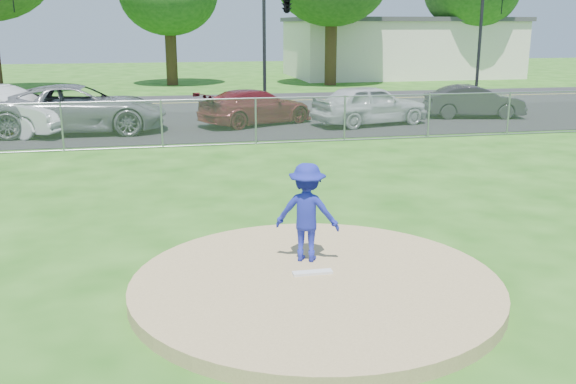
% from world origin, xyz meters
% --- Properties ---
extents(ground, '(120.00, 120.00, 0.00)m').
position_xyz_m(ground, '(0.00, 10.00, 0.00)').
color(ground, '#1F5512').
rests_on(ground, ground).
extents(pitchers_mound, '(5.40, 5.40, 0.20)m').
position_xyz_m(pitchers_mound, '(0.00, 0.00, 0.10)').
color(pitchers_mound, tan).
rests_on(pitchers_mound, ground).
extents(pitching_rubber, '(0.60, 0.15, 0.04)m').
position_xyz_m(pitching_rubber, '(0.00, 0.20, 0.22)').
color(pitching_rubber, white).
rests_on(pitching_rubber, pitchers_mound).
extents(chain_link_fence, '(40.00, 0.06, 1.50)m').
position_xyz_m(chain_link_fence, '(0.00, 12.00, 0.75)').
color(chain_link_fence, gray).
rests_on(chain_link_fence, ground).
extents(parking_lot, '(50.00, 8.00, 0.01)m').
position_xyz_m(parking_lot, '(0.00, 16.50, 0.01)').
color(parking_lot, black).
rests_on(parking_lot, ground).
extents(street, '(60.00, 7.00, 0.01)m').
position_xyz_m(street, '(0.00, 24.00, 0.00)').
color(street, '#232426').
rests_on(street, ground).
extents(commercial_building, '(16.40, 9.40, 4.30)m').
position_xyz_m(commercial_building, '(16.00, 38.00, 2.16)').
color(commercial_building, beige).
rests_on(commercial_building, ground).
extents(traffic_signal_center, '(1.42, 2.48, 5.60)m').
position_xyz_m(traffic_signal_center, '(3.97, 22.00, 4.61)').
color(traffic_signal_center, black).
rests_on(traffic_signal_center, ground).
extents(traffic_signal_right, '(1.28, 0.20, 5.60)m').
position_xyz_m(traffic_signal_right, '(14.24, 22.00, 3.36)').
color(traffic_signal_right, black).
rests_on(traffic_signal_right, ground).
extents(pitcher, '(1.15, 0.93, 1.55)m').
position_xyz_m(pitcher, '(0.06, 0.81, 0.98)').
color(pitcher, '#1C249B').
rests_on(pitcher, pitchers_mound).
extents(traffic_cone, '(0.40, 0.40, 0.77)m').
position_xyz_m(traffic_cone, '(-7.10, 15.35, 0.39)').
color(traffic_cone, '#ED560C').
rests_on(traffic_cone, parking_lot).
extents(parked_car_gray, '(6.19, 2.90, 1.71)m').
position_xyz_m(parked_car_gray, '(-4.88, 15.61, 0.87)').
color(parked_car_gray, slate).
rests_on(parked_car_gray, parking_lot).
extents(parked_car_darkred, '(5.05, 3.68, 1.36)m').
position_xyz_m(parked_car_darkred, '(1.67, 16.23, 0.69)').
color(parked_car_darkred, maroon).
rests_on(parked_car_darkred, parking_lot).
extents(parked_car_pearl, '(4.87, 2.85, 1.56)m').
position_xyz_m(parked_car_pearl, '(6.00, 15.27, 0.79)').
color(parked_car_pearl, silver).
rests_on(parked_car_pearl, parking_lot).
extents(parked_car_charcoal, '(4.24, 2.19, 1.33)m').
position_xyz_m(parked_car_charcoal, '(10.92, 16.29, 0.68)').
color(parked_car_charcoal, '#252628').
rests_on(parked_car_charcoal, parking_lot).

